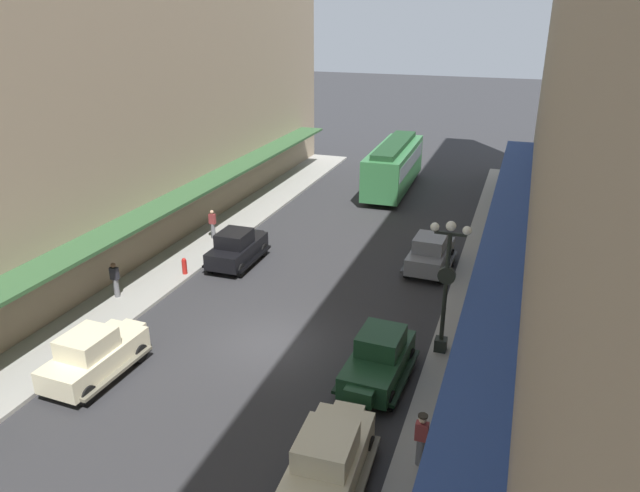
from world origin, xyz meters
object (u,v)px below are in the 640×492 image
(pedestrian_3, at_px, (115,279))
(parked_car_2, at_px, (430,252))
(pedestrian_0, at_px, (442,442))
(pedestrian_2, at_px, (213,224))
(parked_car_1, at_px, (328,458))
(fire_hydrant, at_px, (184,266))
(lamp_post_with_clock, at_px, (446,282))
(streetcar, at_px, (394,164))
(parked_car_4, at_px, (379,357))
(pedestrian_4, at_px, (468,369))
(parked_car_0, at_px, (94,354))
(parked_car_3, at_px, (237,247))
(pedestrian_1, at_px, (421,439))

(pedestrian_3, bearing_deg, parked_car_2, 32.07)
(pedestrian_3, bearing_deg, pedestrian_0, -20.87)
(pedestrian_2, bearing_deg, parked_car_1, -51.88)
(fire_hydrant, bearing_deg, pedestrian_2, 102.46)
(fire_hydrant, xyz_separation_m, pedestrian_0, (13.68, -8.94, 0.45))
(lamp_post_with_clock, height_order, fire_hydrant, lamp_post_with_clock)
(streetcar, bearing_deg, parked_car_4, -78.33)
(streetcar, bearing_deg, pedestrian_4, -71.17)
(parked_car_2, xyz_separation_m, lamp_post_with_clock, (1.71, -7.57, 2.04))
(parked_car_1, xyz_separation_m, parked_car_2, (0.15, 15.25, 0.00))
(parked_car_0, bearing_deg, parked_car_3, 88.96)
(pedestrian_4, bearing_deg, lamp_post_with_clock, 118.77)
(pedestrian_2, xyz_separation_m, pedestrian_3, (-0.51, -7.85, 0.00))
(parked_car_2, relative_size, parked_car_4, 1.00)
(parked_car_3, height_order, lamp_post_with_clock, lamp_post_with_clock)
(pedestrian_0, bearing_deg, parked_car_4, 126.68)
(pedestrian_3, bearing_deg, pedestrian_2, 86.32)
(lamp_post_with_clock, height_order, pedestrian_1, lamp_post_with_clock)
(pedestrian_1, relative_size, pedestrian_2, 1.02)
(lamp_post_with_clock, bearing_deg, pedestrian_1, -86.61)
(lamp_post_with_clock, height_order, pedestrian_4, lamp_post_with_clock)
(lamp_post_with_clock, xyz_separation_m, pedestrian_0, (0.93, -6.12, -1.97))
(pedestrian_3, bearing_deg, fire_hydrant, 63.79)
(parked_car_4, height_order, streetcar, streetcar)
(parked_car_4, height_order, pedestrian_4, parked_car_4)
(parked_car_1, xyz_separation_m, pedestrian_2, (-11.94, 15.21, 0.05))
(streetcar, bearing_deg, pedestrian_2, -119.25)
(lamp_post_with_clock, height_order, pedestrian_3, lamp_post_with_clock)
(streetcar, distance_m, pedestrian_2, 14.88)
(parked_car_2, distance_m, pedestrian_3, 14.86)
(pedestrian_3, bearing_deg, streetcar, 69.54)
(parked_car_1, relative_size, pedestrian_1, 2.58)
(pedestrian_0, height_order, pedestrian_4, pedestrian_0)
(pedestrian_2, relative_size, pedestrian_4, 1.00)
(parked_car_2, distance_m, pedestrian_2, 12.08)
(parked_car_0, distance_m, pedestrian_3, 6.09)
(parked_car_0, bearing_deg, parked_car_2, 54.12)
(parked_car_0, relative_size, parked_car_3, 1.01)
(lamp_post_with_clock, height_order, pedestrian_0, lamp_post_with_clock)
(pedestrian_4, bearing_deg, parked_car_2, 106.61)
(parked_car_1, xyz_separation_m, parked_car_4, (0.07, 5.20, 0.00))
(parked_car_0, distance_m, pedestrian_4, 12.86)
(streetcar, xyz_separation_m, fire_hydrant, (-6.22, -17.67, -1.34))
(parked_car_4, bearing_deg, parked_car_1, -90.76)
(parked_car_4, relative_size, pedestrian_1, 2.58)
(parked_car_1, bearing_deg, pedestrian_4, 60.77)
(pedestrian_4, bearing_deg, pedestrian_2, 147.02)
(fire_hydrant, distance_m, pedestrian_0, 16.35)
(pedestrian_0, height_order, pedestrian_3, pedestrian_0)
(pedestrian_0, bearing_deg, parked_car_2, 100.88)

